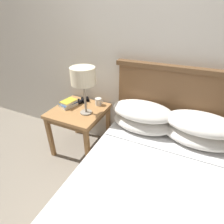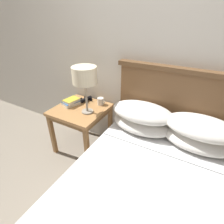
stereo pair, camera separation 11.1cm
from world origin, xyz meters
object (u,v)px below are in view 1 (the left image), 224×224
Objects in this scene: book_stacked_on_top at (69,102)px; binoculars_pair at (83,100)px; nightstand at (79,115)px; table_lamp at (83,77)px; bed at (152,190)px; coffee_mug at (98,102)px; book_on_nightstand at (68,104)px.

book_stacked_on_top reaches higher than binoculars_pair.
nightstand is 0.50m from table_lamp.
binoculars_pair reaches higher than nightstand.
table_lamp is 2.64× the size of book_stacked_on_top.
binoculars_pair is at bearing 147.39° from bed.
nightstand is at bearing -129.52° from coffee_mug.
book_stacked_on_top is 1.87× the size of coffee_mug.
nightstand is 0.33× the size of bed.
book_stacked_on_top is at bearing -119.83° from binoculars_pair.
coffee_mug is (0.31, 0.18, 0.02)m from book_on_nightstand.
nightstand is at bearing 166.65° from table_lamp.
book_stacked_on_top is (-1.15, 0.51, 0.31)m from bed.
coffee_mug is at bearing 50.48° from nightstand.
book_stacked_on_top is (0.00, 0.01, 0.04)m from book_on_nightstand.
book_on_nightstand is at bearing -131.57° from book_stacked_on_top.
book_on_nightstand is at bearing 170.14° from table_lamp.
book_stacked_on_top reaches higher than book_on_nightstand.
coffee_mug is at bearing 1.21° from binoculars_pair.
nightstand is 3.01× the size of book_stacked_on_top.
coffee_mug is (0.31, 0.17, -0.02)m from book_stacked_on_top.
binoculars_pair is (0.10, 0.17, 0.00)m from book_on_nightstand.
bed reaches higher than book_stacked_on_top.
book_on_nightstand is 1.33× the size of binoculars_pair.
book_on_nightstand is 0.36m from coffee_mug.
book_stacked_on_top is 1.17× the size of binoculars_pair.
coffee_mug is (-0.84, 0.68, 0.30)m from bed.
book_on_nightstand is 0.04m from book_stacked_on_top.
table_lamp is 3.10× the size of binoculars_pair.
coffee_mug is at bearing 29.53° from book_on_nightstand.
table_lamp is (0.12, -0.03, 0.49)m from nightstand.
table_lamp is 2.33× the size of book_on_nightstand.
bed is 9.24× the size of book_stacked_on_top.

